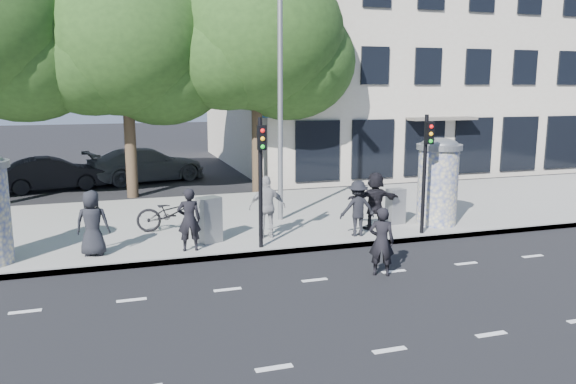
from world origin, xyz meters
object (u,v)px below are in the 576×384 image
object	(u,v)px
ped_a	(92,223)
ped_d	(358,208)
bicycle	(172,213)
cabinet_right	(395,206)
ped_f	(375,201)
man_road	(382,241)
traffic_pole_far	(426,162)
ped_b	(189,220)
street_lamp	(281,70)
car_right	(147,165)
ped_e	(267,207)
traffic_pole_near	(261,169)
cabinet_left	(209,220)
car_mid	(53,174)
ad_column_right	(438,179)

from	to	relation	value
ped_a	ped_d	distance (m)	7.08
bicycle	cabinet_right	bearing A→B (deg)	-95.79
ped_f	man_road	size ratio (longest dim) A/B	1.06
traffic_pole_far	ped_b	distance (m)	6.75
street_lamp	man_road	world-z (taller)	street_lamp
traffic_pole_far	ped_f	size ratio (longest dim) A/B	1.99
ped_b	cabinet_right	bearing A→B (deg)	-167.06
man_road	cabinet_right	distance (m)	4.55
traffic_pole_far	car_right	xyz separation A→B (m)	(-6.90, 12.60, -1.46)
ped_a	ped_e	distance (m)	4.60
traffic_pole_near	cabinet_left	size ratio (longest dim) A/B	2.73
ped_a	cabinet_right	size ratio (longest dim) A/B	1.53
street_lamp	ped_f	world-z (taller)	street_lamp
traffic_pole_far	cabinet_left	xyz separation A→B (m)	(-6.01, 0.94, -1.46)
ped_d	bicycle	xyz separation A→B (m)	(-4.93, 2.14, -0.25)
traffic_pole_near	cabinet_right	distance (m)	5.05
traffic_pole_far	car_mid	xyz separation A→B (m)	(-10.83, 11.50, -1.53)
bicycle	car_mid	distance (m)	9.84
traffic_pole_near	man_road	xyz separation A→B (m)	(2.19, -2.51, -1.42)
traffic_pole_near	ped_d	bearing A→B (deg)	7.21
ped_b	ped_e	xyz separation A→B (m)	(2.25, 0.63, 0.05)
ped_a	bicycle	world-z (taller)	ped_a
ad_column_right	ped_d	size ratio (longest dim) A/B	1.69
cabinet_right	car_mid	distance (m)	14.72
cabinet_left	ped_f	bearing A→B (deg)	-25.25
street_lamp	ped_f	distance (m)	4.84
ped_e	cabinet_right	size ratio (longest dim) A/B	1.61
ped_a	cabinet_right	xyz separation A→B (m)	(8.80, 0.71, -0.29)
traffic_pole_near	car_right	bearing A→B (deg)	99.48
street_lamp	car_mid	bearing A→B (deg)	130.62
ped_d	ped_f	distance (m)	0.97
ped_b	car_mid	xyz separation A→B (m)	(-4.20, 11.19, -0.27)
street_lamp	ped_e	bearing A→B (deg)	-117.26
ad_column_right	ped_f	world-z (taller)	ad_column_right
ped_f	man_road	xyz separation A→B (m)	(-1.51, -3.42, -0.20)
ped_b	man_road	distance (m)	4.91
traffic_pole_near	car_mid	bearing A→B (deg)	117.66
car_right	ped_f	bearing A→B (deg)	-169.74
traffic_pole_far	ped_a	xyz separation A→B (m)	(-8.97, 0.62, -1.25)
traffic_pole_near	man_road	world-z (taller)	traffic_pole_near
traffic_pole_near	ped_b	world-z (taller)	traffic_pole_near
cabinet_right	ped_f	bearing A→B (deg)	-162.63
bicycle	man_road	bearing A→B (deg)	-135.78
bicycle	cabinet_right	size ratio (longest dim) A/B	1.90
ped_d	car_mid	xyz separation A→B (m)	(-8.93, 11.13, -0.24)
ped_b	cabinet_right	world-z (taller)	ped_b
man_road	car_mid	distance (m)	16.24
traffic_pole_near	ped_b	distance (m)	2.24
cabinet_left	bicycle	bearing A→B (deg)	92.49
cabinet_right	cabinet_left	bearing A→B (deg)	176.52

